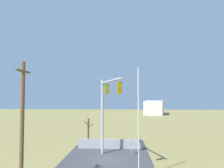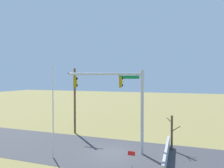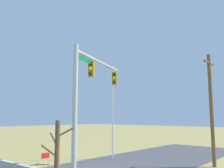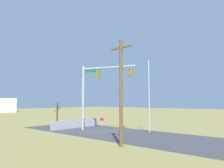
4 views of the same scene
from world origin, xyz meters
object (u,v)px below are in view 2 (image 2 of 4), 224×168
(open_sign, at_px, (131,155))
(utility_pole, at_px, (75,99))
(signal_mast, at_px, (124,96))
(bare_tree, at_px, (172,132))
(flagpole, at_px, (53,112))

(open_sign, bearing_deg, utility_pole, 140.82)
(signal_mast, height_order, bare_tree, signal_mast)
(signal_mast, bearing_deg, utility_pole, 147.92)
(signal_mast, height_order, flagpole, flagpole)
(signal_mast, distance_m, bare_tree, 5.73)
(utility_pole, distance_m, bare_tree, 11.98)
(flagpole, height_order, open_sign, flagpole)
(flagpole, distance_m, open_sign, 7.30)
(utility_pole, xyz_separation_m, bare_tree, (11.48, -2.41, -2.44))
(signal_mast, xyz_separation_m, flagpole, (-5.42, -2.72, -1.23))
(flagpole, xyz_separation_m, open_sign, (6.66, 0.30, -2.98))
(flagpole, xyz_separation_m, bare_tree, (9.38, 5.02, -2.20))
(signal_mast, distance_m, utility_pole, 8.92)
(bare_tree, bearing_deg, open_sign, -119.94)
(utility_pole, height_order, open_sign, utility_pole)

